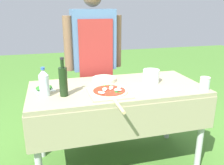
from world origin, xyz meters
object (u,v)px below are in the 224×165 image
(prep_table, at_px, (117,98))
(pizza_on_peel, at_px, (110,92))
(water_bottle, at_px, (44,83))
(oil_bottle, at_px, (63,81))
(sauce_jar, at_px, (205,84))
(mixing_tub, at_px, (151,76))
(herb_container, at_px, (44,88))
(person_cook, at_px, (94,55))
(plate_stack, at_px, (104,79))

(prep_table, height_order, pizza_on_peel, pizza_on_peel)
(pizza_on_peel, height_order, water_bottle, water_bottle)
(oil_bottle, relative_size, sauce_jar, 2.74)
(prep_table, xyz_separation_m, mixing_tub, (0.34, 0.03, 0.17))
(herb_container, height_order, sauce_jar, sauce_jar)
(person_cook, xyz_separation_m, oil_bottle, (-0.36, -0.65, -0.06))
(person_cook, height_order, plate_stack, person_cook)
(herb_container, distance_m, mixing_tub, 0.95)
(prep_table, distance_m, mixing_tub, 0.38)
(person_cook, height_order, pizza_on_peel, person_cook)
(pizza_on_peel, relative_size, herb_container, 2.92)
(pizza_on_peel, height_order, mixing_tub, mixing_tub)
(oil_bottle, relative_size, water_bottle, 1.32)
(oil_bottle, xyz_separation_m, sauce_jar, (1.14, -0.17, -0.07))
(prep_table, xyz_separation_m, oil_bottle, (-0.46, -0.11, 0.23))
(oil_bottle, bearing_deg, prep_table, 13.36)
(oil_bottle, bearing_deg, plate_stack, 36.64)
(sauce_jar, bearing_deg, oil_bottle, 171.64)
(mixing_tub, relative_size, plate_stack, 0.66)
(herb_container, xyz_separation_m, plate_stack, (0.54, 0.12, -0.00))
(pizza_on_peel, bearing_deg, sauce_jar, -7.85)
(herb_container, bearing_deg, prep_table, -5.33)
(pizza_on_peel, height_order, plate_stack, pizza_on_peel)
(pizza_on_peel, relative_size, plate_stack, 2.44)
(plate_stack, bearing_deg, mixing_tub, -19.56)
(person_cook, height_order, sauce_jar, person_cook)
(prep_table, relative_size, pizza_on_peel, 2.75)
(herb_container, bearing_deg, plate_stack, 12.68)
(prep_table, relative_size, plate_stack, 6.69)
(herb_container, height_order, plate_stack, herb_container)
(pizza_on_peel, height_order, herb_container, pizza_on_peel)
(mixing_tub, bearing_deg, oil_bottle, -169.86)
(water_bottle, bearing_deg, plate_stack, 25.81)
(water_bottle, bearing_deg, sauce_jar, -8.78)
(pizza_on_peel, bearing_deg, prep_table, 57.57)
(pizza_on_peel, relative_size, oil_bottle, 1.81)
(person_cook, distance_m, mixing_tub, 0.68)
(sauce_jar, bearing_deg, person_cook, 133.64)
(person_cook, relative_size, mixing_tub, 10.92)
(person_cook, xyz_separation_m, pizza_on_peel, (-0.01, -0.70, -0.17))
(water_bottle, height_order, mixing_tub, water_bottle)
(person_cook, distance_m, water_bottle, 0.80)
(water_bottle, distance_m, sauce_jar, 1.30)
(pizza_on_peel, distance_m, plate_stack, 0.35)
(herb_container, height_order, mixing_tub, mixing_tub)
(prep_table, distance_m, sauce_jar, 0.75)
(prep_table, xyz_separation_m, sauce_jar, (0.68, -0.28, 0.16))
(person_cook, height_order, water_bottle, person_cook)
(prep_table, relative_size, sauce_jar, 13.59)
(prep_table, height_order, oil_bottle, oil_bottle)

